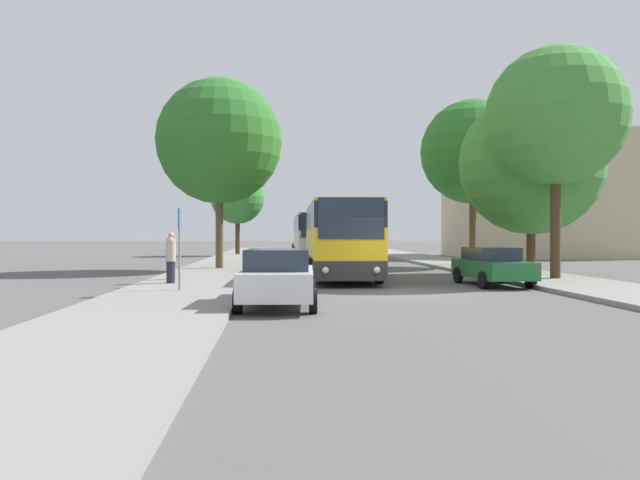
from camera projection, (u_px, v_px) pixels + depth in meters
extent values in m
plane|color=#565454|center=(399.00, 294.00, 19.99)|extent=(300.00, 300.00, 0.00)
cube|color=gray|center=(179.00, 293.00, 19.50)|extent=(4.00, 120.00, 0.15)
cube|color=gray|center=(610.00, 290.00, 20.48)|extent=(4.00, 120.00, 0.15)
cube|color=#C6B28E|center=(544.00, 197.00, 51.70)|extent=(14.40, 11.01, 10.01)
pyramid|color=#513328|center=(544.00, 117.00, 51.64)|extent=(14.40, 11.01, 3.30)
cube|color=#2D2D2D|center=(339.00, 264.00, 27.18)|extent=(2.80, 11.00, 0.70)
cube|color=yellow|center=(339.00, 242.00, 27.18)|extent=(2.80, 11.00, 1.17)
cube|color=#232D3D|center=(339.00, 218.00, 27.17)|extent=(2.83, 10.78, 0.95)
cube|color=yellow|center=(339.00, 206.00, 27.16)|extent=(2.75, 10.78, 0.12)
cube|color=#232D3D|center=(351.00, 218.00, 21.67)|extent=(2.31, 0.11, 1.45)
sphere|color=#F4EAC1|center=(326.00, 270.00, 21.63)|extent=(0.24, 0.24, 0.24)
sphere|color=#F4EAC1|center=(377.00, 270.00, 21.71)|extent=(0.24, 0.24, 0.24)
cylinder|color=black|center=(312.00, 271.00, 23.85)|extent=(0.32, 1.01, 1.00)
cylinder|color=black|center=(379.00, 271.00, 23.97)|extent=(0.32, 1.01, 1.00)
cylinder|color=black|center=(307.00, 263.00, 30.40)|extent=(0.32, 1.01, 1.00)
cylinder|color=black|center=(360.00, 263.00, 30.53)|extent=(0.32, 1.01, 1.00)
cube|color=#238942|center=(315.00, 253.00, 41.56)|extent=(2.54, 10.44, 0.70)
cube|color=silver|center=(315.00, 239.00, 41.55)|extent=(2.54, 10.44, 1.14)
cube|color=#232D3D|center=(315.00, 224.00, 41.54)|extent=(2.57, 10.23, 0.95)
cube|color=silver|center=(315.00, 216.00, 41.53)|extent=(2.49, 10.23, 0.12)
cube|color=#232D3D|center=(320.00, 225.00, 36.31)|extent=(2.27, 0.06, 1.45)
sphere|color=#F4EAC1|center=(305.00, 256.00, 36.24)|extent=(0.24, 0.24, 0.24)
sphere|color=#F4EAC1|center=(336.00, 255.00, 36.37)|extent=(0.24, 0.24, 0.24)
cylinder|color=black|center=(298.00, 257.00, 38.35)|extent=(0.30, 1.00, 1.00)
cylinder|color=black|center=(338.00, 257.00, 38.53)|extent=(0.30, 1.00, 1.00)
cylinder|color=black|center=(294.00, 254.00, 44.59)|extent=(0.30, 1.00, 1.00)
cylinder|color=black|center=(330.00, 254.00, 44.77)|extent=(0.30, 1.00, 1.00)
cube|color=#2D519E|center=(307.00, 248.00, 57.44)|extent=(2.81, 11.73, 0.70)
cube|color=silver|center=(307.00, 237.00, 57.43)|extent=(2.81, 11.73, 1.28)
cube|color=#232D3D|center=(307.00, 225.00, 57.42)|extent=(2.83, 11.50, 0.95)
cube|color=silver|center=(307.00, 219.00, 57.41)|extent=(2.75, 11.50, 0.12)
cube|color=#232D3D|center=(309.00, 226.00, 51.56)|extent=(2.26, 0.12, 1.45)
sphere|color=#F4EAC1|center=(299.00, 249.00, 51.52)|extent=(0.24, 0.24, 0.24)
sphere|color=#F4EAC1|center=(320.00, 249.00, 51.60)|extent=(0.24, 0.24, 0.24)
cylinder|color=black|center=(294.00, 250.00, 53.89)|extent=(0.32, 1.01, 1.00)
cylinder|color=black|center=(323.00, 250.00, 54.00)|extent=(0.32, 1.01, 1.00)
cylinder|color=black|center=(294.00, 248.00, 60.88)|extent=(0.32, 1.01, 1.00)
cylinder|color=black|center=(319.00, 248.00, 61.00)|extent=(0.32, 1.01, 1.00)
cube|color=silver|center=(278.00, 282.00, 16.37)|extent=(2.04, 4.48, 0.68)
cube|color=#232D3D|center=(278.00, 259.00, 16.19)|extent=(1.71, 2.36, 0.53)
cylinder|color=black|center=(249.00, 291.00, 17.72)|extent=(0.23, 0.63, 0.62)
cylinder|color=black|center=(312.00, 290.00, 17.75)|extent=(0.23, 0.63, 0.62)
cylinder|color=black|center=(238.00, 301.00, 15.00)|extent=(0.23, 0.63, 0.62)
cylinder|color=black|center=(313.00, 301.00, 15.03)|extent=(0.23, 0.63, 0.62)
cube|color=#236B38|center=(492.00, 269.00, 23.13)|extent=(1.92, 4.34, 0.63)
cube|color=#232D3D|center=(491.00, 254.00, 23.29)|extent=(1.62, 2.29, 0.48)
cylinder|color=black|center=(531.00, 280.00, 21.92)|extent=(0.23, 0.63, 0.62)
cylinder|color=black|center=(483.00, 280.00, 21.72)|extent=(0.23, 0.63, 0.62)
cylinder|color=black|center=(500.00, 275.00, 24.54)|extent=(0.23, 0.63, 0.62)
cylinder|color=black|center=(458.00, 275.00, 24.34)|extent=(0.23, 0.63, 0.62)
cylinder|color=gray|center=(179.00, 249.00, 19.64)|extent=(0.08, 0.08, 2.59)
cube|color=#1E56A3|center=(179.00, 219.00, 19.63)|extent=(0.03, 0.45, 0.60)
cylinder|color=#23232D|center=(171.00, 272.00, 22.42)|extent=(0.30, 0.30, 0.78)
cylinder|color=#B2A899|center=(171.00, 252.00, 22.41)|extent=(0.36, 0.36, 0.65)
sphere|color=tan|center=(171.00, 240.00, 22.41)|extent=(0.21, 0.21, 0.21)
cylinder|color=#23232D|center=(171.00, 268.00, 24.20)|extent=(0.30, 0.30, 0.88)
cylinder|color=#B2A899|center=(171.00, 248.00, 24.19)|extent=(0.36, 0.36, 0.73)
sphere|color=tan|center=(171.00, 235.00, 24.19)|extent=(0.24, 0.24, 0.24)
cylinder|color=#47331E|center=(238.00, 236.00, 54.49)|extent=(0.40, 0.40, 3.23)
sphere|color=#387F33|center=(238.00, 197.00, 54.46)|extent=(4.72, 4.72, 4.72)
cylinder|color=brown|center=(219.00, 228.00, 32.40)|extent=(0.40, 0.40, 4.15)
sphere|color=#2D7028|center=(219.00, 141.00, 32.36)|extent=(6.51, 6.51, 6.51)
cylinder|color=#47331E|center=(531.00, 245.00, 28.78)|extent=(0.40, 0.40, 2.56)
sphere|color=#428938|center=(531.00, 164.00, 28.74)|extent=(6.57, 6.57, 6.57)
cylinder|color=#513D23|center=(473.00, 228.00, 36.02)|extent=(0.40, 0.40, 4.26)
sphere|color=#2D7028|center=(473.00, 152.00, 35.98)|extent=(6.03, 6.03, 6.03)
cylinder|color=#47331E|center=(555.00, 223.00, 24.93)|extent=(0.40, 0.40, 4.41)
sphere|color=#428938|center=(556.00, 116.00, 24.89)|extent=(5.55, 5.55, 5.55)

